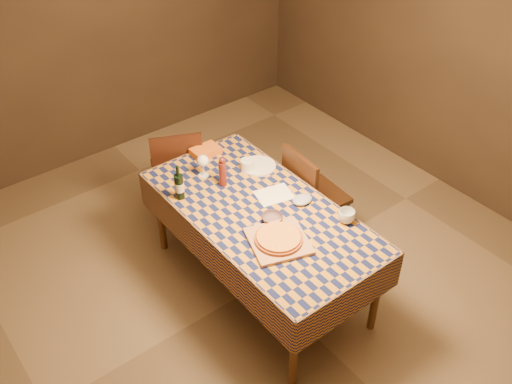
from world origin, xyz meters
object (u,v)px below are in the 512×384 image
cutting_board (279,241)px  white_plate (258,166)px  dining_table (260,218)px  wine_bottle (179,186)px  chair_far (177,170)px  pizza (279,238)px  chair_right (310,193)px  bowl (272,218)px

cutting_board → white_plate: size_ratio=1.38×
dining_table → cutting_board: 0.37m
wine_bottle → cutting_board: bearing=-72.3°
chair_far → cutting_board: bearing=-92.9°
dining_table → wine_bottle: (-0.37, 0.47, 0.18)m
pizza → white_plate: 0.87m
white_plate → chair_right: size_ratio=0.29×
wine_bottle → chair_right: size_ratio=0.30×
bowl → wine_bottle: size_ratio=0.53×
wine_bottle → bowl: bearing=-59.6°
pizza → chair_far: bearing=87.1°
chair_far → pizza: bearing=-92.9°
pizza → chair_right: (0.74, 0.49, -0.29)m
dining_table → pizza: (-0.11, -0.34, 0.12)m
dining_table → chair_far: chair_far is taller
dining_table → pizza: 0.37m
bowl → chair_far: (-0.03, 1.23, -0.27)m
cutting_board → white_plate: (0.43, 0.76, -0.00)m
chair_right → pizza: bearing=-146.6°
chair_far → bowl: bearing=-88.6°
chair_right → bowl: bearing=-155.1°
white_plate → pizza: bearing=-119.4°
pizza → chair_right: bearing=33.4°
chair_far → dining_table: bearing=-87.8°
cutting_board → white_plate: cutting_board is taller
pizza → bowl: 0.22m
chair_right → white_plate: bearing=139.1°
bowl → pizza: bearing=-118.3°
white_plate → dining_table: bearing=-126.7°
dining_table → bowl: 0.18m
bowl → wine_bottle: 0.72m
dining_table → cutting_board: size_ratio=4.90×
pizza → bowl: bearing=61.7°
cutting_board → wine_bottle: (-0.26, 0.81, 0.09)m
cutting_board → chair_right: (0.74, 0.49, -0.26)m
dining_table → wine_bottle: size_ratio=6.62×
chair_far → chair_right: size_ratio=1.00×
dining_table → white_plate: 0.53m
bowl → white_plate: size_ratio=0.54×
cutting_board → wine_bottle: size_ratio=1.35×
cutting_board → chair_far: chair_far is taller
white_plate → chair_right: (0.31, -0.27, -0.26)m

